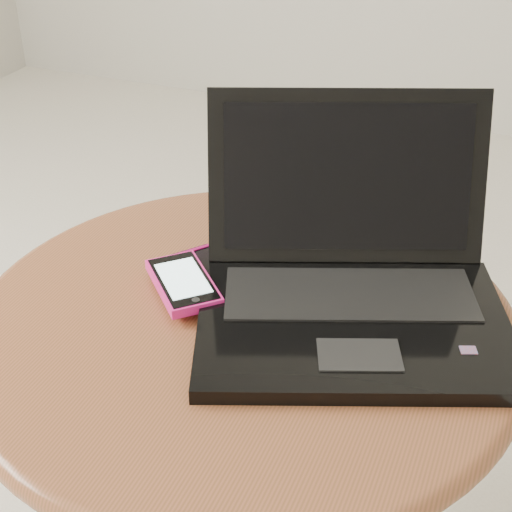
% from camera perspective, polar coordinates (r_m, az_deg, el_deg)
% --- Properties ---
extents(table, '(0.66, 0.66, 0.53)m').
position_cam_1_polar(table, '(0.99, -0.89, -9.54)').
color(table, brown).
rests_on(table, ground).
extents(laptop, '(0.44, 0.42, 0.23)m').
position_cam_1_polar(laptop, '(0.90, 7.11, -1.79)').
color(laptop, black).
rests_on(laptop, table).
extents(phone_black, '(0.13, 0.12, 0.01)m').
position_cam_1_polar(phone_black, '(0.98, -3.64, -1.29)').
color(phone_black, black).
rests_on(phone_black, table).
extents(phone_pink, '(0.13, 0.13, 0.01)m').
position_cam_1_polar(phone_pink, '(0.94, -5.44, -2.00)').
color(phone_pink, '#FA2190').
rests_on(phone_pink, phone_black).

